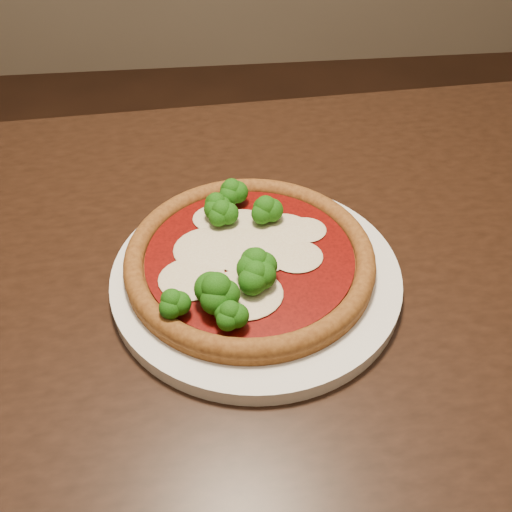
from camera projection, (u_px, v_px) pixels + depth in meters
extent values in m
plane|color=black|center=(244.00, 464.00, 1.27)|extent=(4.00, 4.00, 0.00)
cube|color=black|center=(229.00, 266.00, 0.69)|extent=(1.38, 0.79, 0.04)
cylinder|color=black|center=(500.00, 260.00, 1.23)|extent=(0.06, 0.06, 0.71)
cylinder|color=white|center=(256.00, 276.00, 0.63)|extent=(0.32, 0.32, 0.02)
cylinder|color=brown|center=(250.00, 261.00, 0.63)|extent=(0.27, 0.27, 0.01)
torus|color=brown|center=(250.00, 256.00, 0.62)|extent=(0.27, 0.27, 0.02)
cylinder|color=#6A0805|center=(250.00, 256.00, 0.62)|extent=(0.23, 0.23, 0.00)
ellipsoid|color=beige|center=(297.00, 256.00, 0.62)|extent=(0.06, 0.05, 0.00)
ellipsoid|color=beige|center=(283.00, 231.00, 0.65)|extent=(0.07, 0.06, 0.01)
ellipsoid|color=beige|center=(210.00, 249.00, 0.63)|extent=(0.08, 0.07, 0.01)
ellipsoid|color=beige|center=(242.00, 223.00, 0.66)|extent=(0.06, 0.05, 0.00)
ellipsoid|color=beige|center=(305.00, 230.00, 0.65)|extent=(0.05, 0.04, 0.00)
ellipsoid|color=beige|center=(253.00, 250.00, 0.63)|extent=(0.09, 0.08, 0.01)
ellipsoid|color=beige|center=(216.00, 218.00, 0.67)|extent=(0.06, 0.05, 0.00)
ellipsoid|color=beige|center=(244.00, 294.00, 0.58)|extent=(0.08, 0.07, 0.01)
ellipsoid|color=beige|center=(192.00, 278.00, 0.59)|extent=(0.07, 0.06, 0.01)
ellipsoid|color=#217012|center=(222.00, 211.00, 0.65)|extent=(0.04, 0.04, 0.03)
ellipsoid|color=#217012|center=(230.00, 313.00, 0.54)|extent=(0.04, 0.04, 0.03)
ellipsoid|color=#217012|center=(173.00, 301.00, 0.55)|extent=(0.04, 0.04, 0.03)
ellipsoid|color=#217012|center=(266.00, 208.00, 0.65)|extent=(0.04, 0.04, 0.04)
ellipsoid|color=#217012|center=(232.00, 190.00, 0.67)|extent=(0.04, 0.04, 0.03)
ellipsoid|color=#217012|center=(255.00, 274.00, 0.57)|extent=(0.04, 0.04, 0.04)
ellipsoid|color=#217012|center=(256.00, 262.00, 0.58)|extent=(0.05, 0.05, 0.04)
ellipsoid|color=#217012|center=(216.00, 203.00, 0.66)|extent=(0.04, 0.04, 0.03)
ellipsoid|color=#217012|center=(217.00, 289.00, 0.55)|extent=(0.05, 0.05, 0.04)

